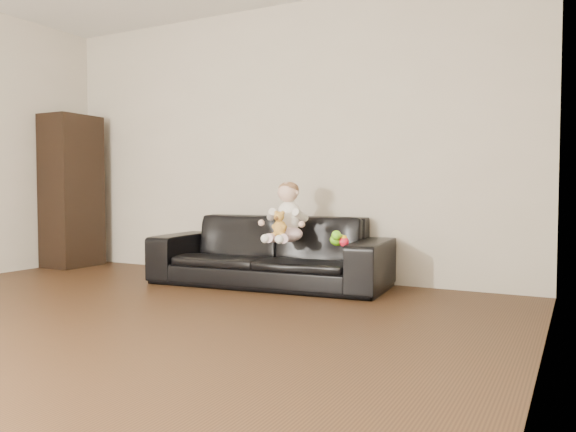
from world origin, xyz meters
The scene contains 11 objects.
floor centered at (0.00, 0.00, 0.00)m, with size 5.50×5.50×0.00m, color #3C2615.
wall_back centered at (0.00, 2.75, 1.30)m, with size 5.00×5.00×0.00m, color #C0B6A1.
wall_right centered at (2.50, 0.00, 1.30)m, with size 5.50×5.50×0.00m, color #C0B6A1.
sofa centered at (0.24, 2.25, 0.30)m, with size 2.07×0.81×0.60m, color black.
cabinet centered at (-2.27, 2.30, 0.82)m, with size 0.41×0.56×1.64m, color black.
shelf_item centered at (-2.25, 2.30, 1.19)m, with size 0.18×0.25×0.28m, color silver.
baby centered at (0.47, 2.14, 0.62)m, with size 0.38×0.46×0.51m.
teddy_bear centered at (0.48, 1.98, 0.56)m, with size 0.13×0.13×0.20m.
toy_green centered at (0.97, 2.04, 0.45)m, with size 0.12×0.14×0.10m, color #6CDC19.
toy_rattle centered at (1.04, 2.01, 0.44)m, with size 0.08×0.08×0.08m, color red.
toy_blue_disc centered at (1.02, 2.14, 0.41)m, with size 0.11×0.11×0.01m, color blue.
Camera 1 is at (2.66, -2.02, 0.84)m, focal length 35.00 mm.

